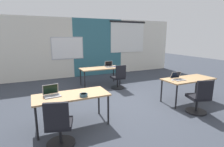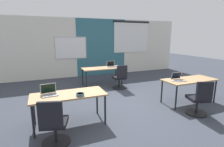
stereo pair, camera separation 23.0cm
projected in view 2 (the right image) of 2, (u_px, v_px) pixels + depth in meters
name	position (u px, v px, depth m)	size (l,w,h in m)	color
ground_plane	(127.00, 104.00, 5.16)	(24.00, 24.00, 0.00)	#383D47
back_wall_assembly	(89.00, 47.00, 8.67)	(10.00, 0.27, 2.80)	silver
desk_near_left	(69.00, 97.00, 3.83)	(1.60, 0.70, 0.72)	tan
desk_near_right	(189.00, 81.00, 5.13)	(1.60, 0.70, 0.72)	tan
desk_far_center	(102.00, 69.00, 7.01)	(1.60, 0.70, 0.72)	tan
laptop_far_right	(111.00, 66.00, 7.15)	(0.35, 0.30, 0.24)	#B7B7BC
mousepad_far_right	(117.00, 67.00, 7.24)	(0.22, 0.19, 0.00)	navy
mouse_far_right	(117.00, 66.00, 7.24)	(0.07, 0.11, 0.03)	#B2B2B7
chair_far_right	(120.00, 79.00, 6.56)	(0.52, 0.54, 0.92)	black
laptop_near_left_end	(49.00, 93.00, 3.73)	(0.36, 0.30, 0.24)	#9E9EA3
chair_near_left_end	(54.00, 127.00, 3.11)	(0.55, 0.60, 0.92)	black
laptop_near_right_inner	(178.00, 79.00, 4.97)	(0.35, 0.34, 0.22)	#9E9EA3
mouse_near_right_inner	(173.00, 81.00, 4.85)	(0.06, 0.10, 0.03)	silver
chair_near_right_inner	(199.00, 101.00, 4.34)	(0.55, 0.61, 0.92)	black
snack_bowl	(80.00, 94.00, 3.68)	(0.18, 0.18, 0.06)	#3D6070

